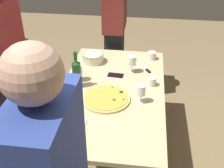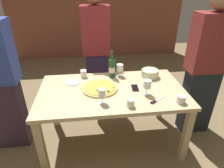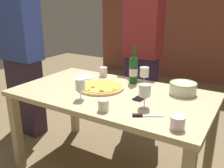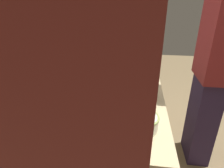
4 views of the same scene
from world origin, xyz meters
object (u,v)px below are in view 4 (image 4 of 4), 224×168
at_px(serving_bowl, 142,121).
at_px(side_plate, 137,74).
at_px(dining_table, 112,100).
at_px(wine_glass_far_left, 151,89).
at_px(wine_glass_by_bottle, 88,73).
at_px(cup_spare, 70,92).
at_px(wine_bottle, 148,81).
at_px(wine_glass_near_pizza, 86,97).
at_px(person_host, 132,46).
at_px(person_guest_left, 212,74).
at_px(cup_amber, 44,129).
at_px(pizza_knife, 66,113).
at_px(cup_ceramic, 150,76).
at_px(pizza, 117,84).
at_px(cell_phone, 107,105).

distance_m(serving_bowl, side_plate, 0.95).
relative_size(dining_table, wine_glass_far_left, 10.25).
bearing_deg(wine_glass_by_bottle, cup_spare, -18.65).
height_order(dining_table, wine_glass_far_left, wine_glass_far_left).
xyz_separation_m(dining_table, wine_bottle, (0.04, 0.31, 0.22)).
relative_size(wine_glass_by_bottle, wine_glass_far_left, 1.01).
height_order(wine_glass_near_pizza, person_host, person_host).
relative_size(serving_bowl, person_guest_left, 0.12).
relative_size(wine_glass_far_left, person_guest_left, 0.09).
bearing_deg(wine_bottle, wine_glass_near_pizza, -55.55).
height_order(wine_glass_by_bottle, cup_amber, wine_glass_by_bottle).
height_order(wine_glass_near_pizza, person_guest_left, person_guest_left).
bearing_deg(dining_table, wine_bottle, 83.32).
bearing_deg(pizza_knife, person_guest_left, 115.06).
bearing_deg(wine_glass_by_bottle, person_host, 161.02).
bearing_deg(serving_bowl, cup_ceramic, 173.54).
distance_m(dining_table, wine_bottle, 0.39).
bearing_deg(wine_glass_far_left, pizza_knife, -65.97).
bearing_deg(wine_glass_near_pizza, pizza, 160.04).
bearing_deg(cell_phone, pizza, -179.99).
height_order(cup_amber, cup_spare, cup_spare).
relative_size(wine_glass_by_bottle, cup_ceramic, 1.73).
xyz_separation_m(wine_bottle, cup_spare, (0.10, -0.65, -0.09)).
height_order(cup_ceramic, person_guest_left, person_guest_left).
bearing_deg(wine_glass_far_left, cell_phone, -69.67).
distance_m(cup_amber, cup_ceramic, 1.17).
distance_m(wine_glass_near_pizza, cell_phone, 0.20).
relative_size(pizza, person_guest_left, 0.23).
distance_m(wine_bottle, wine_glass_by_bottle, 0.59).
xyz_separation_m(wine_bottle, person_host, (-1.25, -0.19, 0.01)).
relative_size(wine_glass_far_left, cell_phone, 1.08).
bearing_deg(person_guest_left, cup_amber, 24.45).
relative_size(cup_amber, cell_phone, 0.60).
relative_size(cup_spare, pizza_knife, 0.43).
xyz_separation_m(serving_bowl, wine_glass_far_left, (-0.37, 0.07, 0.05)).
xyz_separation_m(wine_glass_near_pizza, person_host, (-1.56, 0.27, 0.02)).
distance_m(wine_glass_near_pizza, person_guest_left, 1.11).
distance_m(wine_glass_by_bottle, wine_glass_far_left, 0.63).
distance_m(pizza, wine_glass_far_left, 0.41).
height_order(pizza, serving_bowl, serving_bowl).
distance_m(wine_glass_near_pizza, cup_ceramic, 0.83).
bearing_deg(person_host, cup_ceramic, 20.01).
bearing_deg(person_guest_left, wine_glass_by_bottle, -8.33).
bearing_deg(serving_bowl, wine_glass_far_left, 169.54).
bearing_deg(cell_phone, wine_glass_far_left, 115.00).
distance_m(cup_ceramic, pizza_knife, 0.96).
bearing_deg(wine_bottle, pizza_knife, -58.02).
xyz_separation_m(wine_glass_near_pizza, wine_glass_by_bottle, (-0.47, -0.11, -0.01)).
distance_m(dining_table, wine_glass_far_left, 0.41).
bearing_deg(person_guest_left, cup_spare, 4.03).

